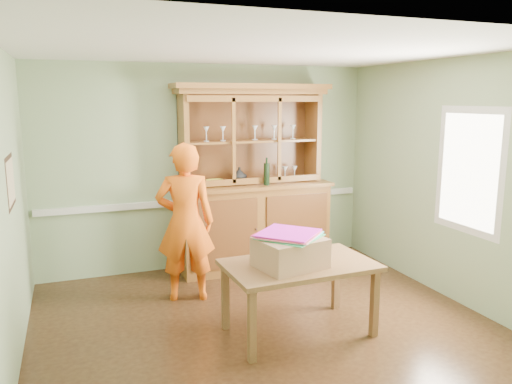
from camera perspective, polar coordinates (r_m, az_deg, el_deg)
name	(u,v)px	position (r m, az deg, el deg)	size (l,w,h in m)	color
floor	(263,323)	(5.26, 0.83, -14.76)	(4.50, 4.50, 0.00)	#4A2F17
ceiling	(264,50)	(4.77, 0.92, 15.97)	(4.50, 4.50, 0.00)	white
wall_back	(209,167)	(6.72, -5.39, 2.83)	(4.50, 4.50, 0.00)	#8DA57C
wall_left	(7,212)	(4.54, -26.60, -2.01)	(4.00, 4.00, 0.00)	#8DA57C
wall_right	(449,180)	(6.03, 21.21, 1.26)	(4.00, 4.00, 0.00)	#8DA57C
wall_front	(385,252)	(3.12, 14.53, -6.60)	(4.50, 4.50, 0.00)	#8DA57C
chair_rail	(210,201)	(6.77, -5.27, -0.98)	(4.41, 0.05, 0.08)	silver
framed_map	(11,182)	(4.80, -26.20, 1.08)	(0.03, 0.60, 0.46)	#321E14
window_panel	(469,171)	(5.77, 23.12, 2.25)	(0.03, 0.96, 1.36)	silver
china_hutch	(253,205)	(6.70, -0.38, -1.46)	(2.08, 0.69, 2.44)	brown
dining_table	(299,271)	(4.86, 4.95, -9.01)	(1.45, 0.90, 0.71)	brown
cardboard_box	(290,253)	(4.68, 3.93, -6.92)	(0.59, 0.47, 0.28)	#9A704F
kite_stack	(290,234)	(4.68, 3.87, -4.87)	(0.70, 0.70, 0.04)	#34B168
person	(185,222)	(5.64, -8.08, -3.46)	(0.65, 0.43, 1.79)	#F05E0F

